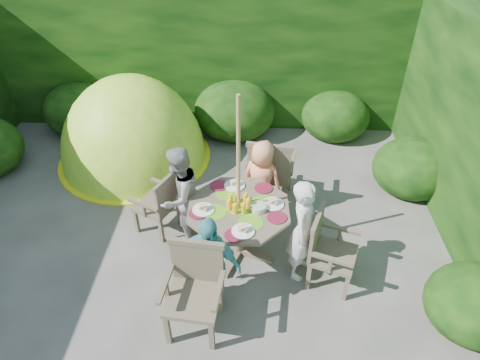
{
  "coord_description": "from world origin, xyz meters",
  "views": [
    {
      "loc": [
        0.99,
        -3.47,
        4.05
      ],
      "look_at": [
        0.81,
        0.74,
        0.85
      ],
      "focal_mm": 32.0,
      "sensor_mm": 36.0,
      "label": 1
    }
  ],
  "objects_px": {
    "garden_chair_left": "(160,202)",
    "dome_tent": "(136,159)",
    "patio_table": "(239,215)",
    "child_front": "(209,262)",
    "garden_chair_front": "(195,287)",
    "child_left": "(180,196)",
    "parasol_pole": "(238,184)",
    "child_back": "(262,180)",
    "garden_chair_right": "(327,249)",
    "garden_chair_back": "(270,171)",
    "child_right": "(303,230)"
  },
  "relations": [
    {
      "from": "child_right",
      "to": "child_front",
      "type": "distance_m",
      "value": 1.13
    },
    {
      "from": "garden_chair_back",
      "to": "child_back",
      "type": "xyz_separation_m",
      "value": [
        -0.12,
        -0.26,
        0.03
      ]
    },
    {
      "from": "garden_chair_left",
      "to": "child_right",
      "type": "bearing_deg",
      "value": 94.81
    },
    {
      "from": "garden_chair_front",
      "to": "child_back",
      "type": "relative_size",
      "value": 0.84
    },
    {
      "from": "parasol_pole",
      "to": "garden_chair_left",
      "type": "distance_m",
      "value": 1.27
    },
    {
      "from": "garden_chair_back",
      "to": "child_right",
      "type": "xyz_separation_m",
      "value": [
        0.36,
        -1.29,
        0.11
      ]
    },
    {
      "from": "garden_chair_right",
      "to": "child_back",
      "type": "bearing_deg",
      "value": 52.98
    },
    {
      "from": "garden_chair_left",
      "to": "patio_table",
      "type": "bearing_deg",
      "value": 95.0
    },
    {
      "from": "patio_table",
      "to": "garden_chair_left",
      "type": "bearing_deg",
      "value": 160.0
    },
    {
      "from": "child_back",
      "to": "dome_tent",
      "type": "xyz_separation_m",
      "value": [
        -2.1,
        1.29,
        -0.59
      ]
    },
    {
      "from": "child_front",
      "to": "dome_tent",
      "type": "distance_m",
      "value": 3.25
    },
    {
      "from": "child_right",
      "to": "child_front",
      "type": "bearing_deg",
      "value": 133.3
    },
    {
      "from": "parasol_pole",
      "to": "dome_tent",
      "type": "bearing_deg",
      "value": 131.77
    },
    {
      "from": "parasol_pole",
      "to": "child_back",
      "type": "distance_m",
      "value": 0.95
    },
    {
      "from": "patio_table",
      "to": "garden_chair_right",
      "type": "distance_m",
      "value": 1.1
    },
    {
      "from": "child_left",
      "to": "garden_chair_front",
      "type": "bearing_deg",
      "value": 41.65
    },
    {
      "from": "garden_chair_right",
      "to": "child_left",
      "type": "xyz_separation_m",
      "value": [
        -1.78,
        0.66,
        0.18
      ]
    },
    {
      "from": "garden_chair_right",
      "to": "garden_chair_back",
      "type": "distance_m",
      "value": 1.54
    },
    {
      "from": "parasol_pole",
      "to": "garden_chair_left",
      "type": "bearing_deg",
      "value": 159.95
    },
    {
      "from": "patio_table",
      "to": "child_back",
      "type": "distance_m",
      "value": 0.8
    },
    {
      "from": "parasol_pole",
      "to": "dome_tent",
      "type": "height_order",
      "value": "parasol_pole"
    },
    {
      "from": "parasol_pole",
      "to": "garden_chair_back",
      "type": "relative_size",
      "value": 2.09
    },
    {
      "from": "child_front",
      "to": "garden_chair_right",
      "type": "bearing_deg",
      "value": 32.76
    },
    {
      "from": "garden_chair_right",
      "to": "child_right",
      "type": "distance_m",
      "value": 0.35
    },
    {
      "from": "garden_chair_front",
      "to": "child_left",
      "type": "distance_m",
      "value": 1.35
    },
    {
      "from": "garden_chair_back",
      "to": "child_front",
      "type": "height_order",
      "value": "child_front"
    },
    {
      "from": "child_front",
      "to": "dome_tent",
      "type": "bearing_deg",
      "value": 136.05
    },
    {
      "from": "child_right",
      "to": "child_left",
      "type": "xyz_separation_m",
      "value": [
        -1.5,
        0.56,
        0.0
      ]
    },
    {
      "from": "patio_table",
      "to": "child_left",
      "type": "bearing_deg",
      "value": 159.69
    },
    {
      "from": "garden_chair_left",
      "to": "dome_tent",
      "type": "bearing_deg",
      "value": -129.67
    },
    {
      "from": "garden_chair_left",
      "to": "child_back",
      "type": "relative_size",
      "value": 0.75
    },
    {
      "from": "garden_chair_left",
      "to": "child_left",
      "type": "bearing_deg",
      "value": 95.81
    },
    {
      "from": "child_left",
      "to": "child_front",
      "type": "xyz_separation_m",
      "value": [
        0.47,
        -1.03,
        -0.06
      ]
    },
    {
      "from": "garden_chair_left",
      "to": "garden_chair_back",
      "type": "distance_m",
      "value": 1.57
    },
    {
      "from": "garden_chair_left",
      "to": "dome_tent",
      "type": "relative_size",
      "value": 0.31
    },
    {
      "from": "patio_table",
      "to": "garden_chair_right",
      "type": "xyz_separation_m",
      "value": [
        1.02,
        -0.38,
        -0.13
      ]
    },
    {
      "from": "garden_chair_right",
      "to": "child_front",
      "type": "distance_m",
      "value": 1.36
    },
    {
      "from": "parasol_pole",
      "to": "child_left",
      "type": "xyz_separation_m",
      "value": [
        -0.75,
        0.28,
        -0.43
      ]
    },
    {
      "from": "dome_tent",
      "to": "patio_table",
      "type": "bearing_deg",
      "value": -50.41
    },
    {
      "from": "garden_chair_front",
      "to": "child_right",
      "type": "xyz_separation_m",
      "value": [
        1.15,
        0.74,
        0.14
      ]
    },
    {
      "from": "garden_chair_front",
      "to": "garden_chair_left",
      "type": "bearing_deg",
      "value": 120.76
    },
    {
      "from": "dome_tent",
      "to": "child_left",
      "type": "bearing_deg",
      "value": -60.91
    },
    {
      "from": "patio_table",
      "to": "garden_chair_back",
      "type": "xyz_separation_m",
      "value": [
        0.39,
        1.01,
        -0.07
      ]
    },
    {
      "from": "garden_chair_front",
      "to": "patio_table",
      "type": "bearing_deg",
      "value": 74.61
    },
    {
      "from": "child_front",
      "to": "dome_tent",
      "type": "relative_size",
      "value": 0.43
    },
    {
      "from": "garden_chair_front",
      "to": "parasol_pole",
      "type": "bearing_deg",
      "value": 74.83
    },
    {
      "from": "child_left",
      "to": "child_back",
      "type": "relative_size",
      "value": 1.15
    },
    {
      "from": "garden_chair_right",
      "to": "parasol_pole",
      "type": "bearing_deg",
      "value": 89.04
    },
    {
      "from": "garden_chair_left",
      "to": "child_left",
      "type": "height_order",
      "value": "child_left"
    },
    {
      "from": "garden_chair_right",
      "to": "child_front",
      "type": "bearing_deg",
      "value": 125.14
    }
  ]
}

